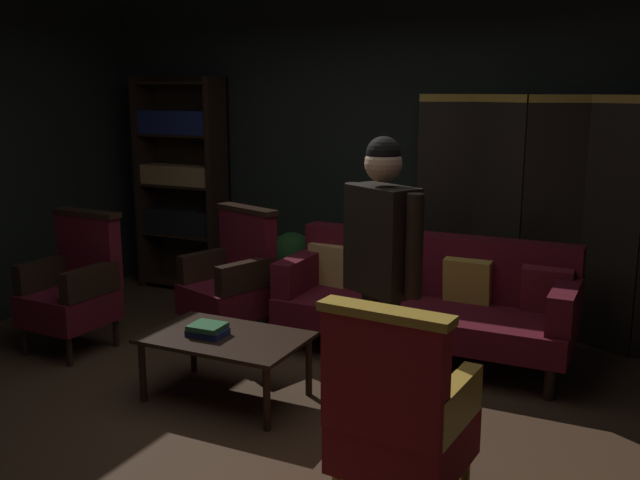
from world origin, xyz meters
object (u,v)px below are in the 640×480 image
object	(u,v)px
velvet_couch	(426,296)
folding_screen	(552,217)
book_navy_cloth	(208,332)
potted_plant	(292,269)
coffee_table	(226,343)
bookshelf	(182,181)
armchair_wing_left	(75,286)
armchair_wing_right	(232,279)
book_green_cloth	(207,327)
armchair_gilt_accent	(398,415)
standing_figure	(382,263)

from	to	relation	value
velvet_couch	folding_screen	bearing A→B (deg)	44.28
book_navy_cloth	potted_plant	bearing A→B (deg)	100.16
folding_screen	coffee_table	size ratio (longest dim) A/B	2.14
bookshelf	armchair_wing_left	size ratio (longest dim) A/B	1.97
bookshelf	coffee_table	xyz separation A→B (m)	(1.79, -2.02, -0.70)
folding_screen	armchair_wing_left	distance (m)	3.65
armchair_wing_right	book_green_cloth	xyz separation A→B (m)	(0.46, -1.00, -0.01)
armchair_wing_right	folding_screen	bearing A→B (deg)	25.35
folding_screen	armchair_gilt_accent	xyz separation A→B (m)	(-0.26, -2.72, -0.50)
folding_screen	book_green_cloth	xyz separation A→B (m)	(-1.76, -2.05, -0.51)
bookshelf	armchair_gilt_accent	size ratio (longest dim) A/B	1.97
armchair_wing_left	potted_plant	size ratio (longest dim) A/B	1.40
bookshelf	potted_plant	size ratio (longest dim) A/B	2.76
standing_figure	book_navy_cloth	bearing A→B (deg)	178.54
bookshelf	armchair_wing_right	size ratio (longest dim) A/B	1.97
bookshelf	standing_figure	distance (m)	3.54
armchair_gilt_accent	coffee_table	bearing A→B (deg)	152.98
velvet_couch	armchair_wing_right	distance (m)	1.51
bookshelf	armchair_wing_left	bearing A→B (deg)	-81.24
folding_screen	armchair_wing_right	distance (m)	2.50
coffee_table	standing_figure	distance (m)	1.25
coffee_table	potted_plant	size ratio (longest dim) A/B	1.34
bookshelf	book_navy_cloth	xyz separation A→B (m)	(1.69, -2.06, -0.63)
coffee_table	armchair_wing_right	bearing A→B (deg)	120.35
bookshelf	coffee_table	world-z (taller)	bookshelf
bookshelf	armchair_gilt_accent	distance (m)	4.24
velvet_couch	book_green_cloth	world-z (taller)	velvet_couch
coffee_table	potted_plant	xyz separation A→B (m)	(-0.41, 1.67, 0.05)
armchair_wing_right	book_green_cloth	world-z (taller)	armchair_wing_right
book_navy_cloth	book_green_cloth	size ratio (longest dim) A/B	1.13
book_green_cloth	coffee_table	bearing A→B (deg)	23.25
velvet_couch	armchair_gilt_accent	world-z (taller)	armchair_gilt_accent
book_navy_cloth	coffee_table	bearing A→B (deg)	23.25
bookshelf	velvet_couch	xyz separation A→B (m)	(2.70, -0.74, -0.61)
bookshelf	book_green_cloth	distance (m)	2.73
armchair_wing_right	book_green_cloth	distance (m)	1.10
armchair_wing_right	book_green_cloth	bearing A→B (deg)	-65.48
armchair_wing_left	book_navy_cloth	bearing A→B (deg)	-12.64
bookshelf	velvet_couch	size ratio (longest dim) A/B	0.97
armchair_wing_left	book_navy_cloth	world-z (taller)	armchair_wing_left
bookshelf	folding_screen	bearing A→B (deg)	-0.14
folding_screen	armchair_wing_right	bearing A→B (deg)	-154.65
coffee_table	armchair_wing_left	bearing A→B (deg)	169.81
velvet_couch	bookshelf	bearing A→B (deg)	164.73
armchair_wing_right	standing_figure	distance (m)	2.00
armchair_wing_left	armchair_wing_right	xyz separation A→B (m)	(0.96, 0.68, 0.00)
armchair_wing_left	armchair_wing_right	bearing A→B (deg)	35.45
armchair_gilt_accent	standing_figure	bearing A→B (deg)	117.73
armchair_wing_left	standing_figure	xyz separation A→B (m)	(2.59, -0.35, 0.54)
folding_screen	bookshelf	bearing A→B (deg)	179.86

